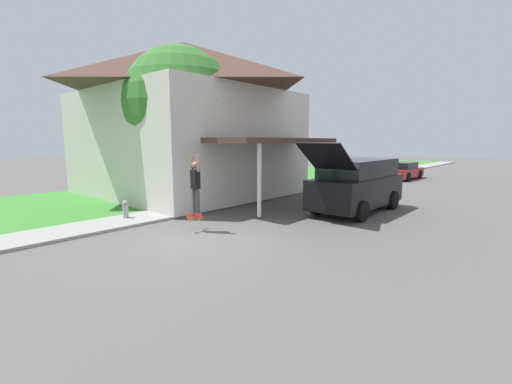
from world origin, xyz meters
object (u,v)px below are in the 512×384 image
Objects in this scene: fire_hydrant at (125,209)px; skateboard at (195,217)px; suv_parked at (357,184)px; car_down_street at (402,171)px; lawn_tree_near at (180,104)px; skateboarder at (195,183)px.

skateboard is at bearing 13.19° from fire_hydrant.
car_down_street is at bearing 101.54° from suv_parked.
skateboard is (4.26, -2.68, -4.00)m from lawn_tree_near.
car_down_street is (3.94, 17.45, -3.87)m from lawn_tree_near.
fire_hydrant is at bearing -166.81° from skateboard.
car_down_street is 20.13m from skateboard.
suv_parked reaches higher than car_down_street.
fire_hydrant is (1.19, -3.40, -4.07)m from lawn_tree_near.
skateboarder is 2.89× the size of fire_hydrant.
suv_parked reaches higher than fire_hydrant.
skateboarder is 3.43m from fire_hydrant.
skateboarder reaches higher than car_down_street.
suv_parked reaches higher than skateboard.
suv_parked is at bearing 51.50° from fire_hydrant.
skateboarder is 2.41× the size of skateboard.
skateboard is (-0.09, 0.00, -1.08)m from skateboarder.
lawn_tree_near is 3.73× the size of skateboarder.
lawn_tree_near is 1.51× the size of car_down_street.
skateboarder is 1.08m from skateboard.
car_down_street is 20.16m from skateboarder.
skateboard is (-2.51, -6.29, -0.65)m from suv_parked.
suv_parked is (6.77, 3.61, -3.35)m from lawn_tree_near.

